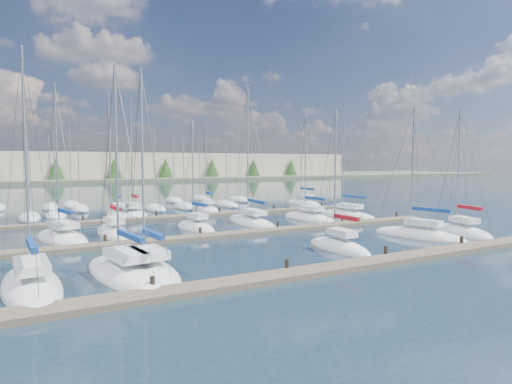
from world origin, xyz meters
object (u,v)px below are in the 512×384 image
sailboat_i (113,232)px  sailboat_m (347,215)px  sailboat_d (339,247)px  sailboat_p (208,210)px  sailboat_h (62,238)px  sailboat_j (196,227)px  sailboat_f (419,235)px  sailboat_c (148,272)px  sailboat_l (309,218)px  sailboat_o (134,215)px  sailboat_g (461,232)px  sailboat_n (118,214)px  sailboat_k (251,222)px  sailboat_a (32,286)px  sailboat_r (303,203)px  sailboat_b (124,274)px

sailboat_i → sailboat_m: bearing=-3.1°
sailboat_d → sailboat_p: (0.97, 28.21, -0.01)m
sailboat_h → sailboat_j: sailboat_h is taller
sailboat_f → sailboat_d: sailboat_f is taller
sailboat_c → sailboat_f: bearing=-1.7°
sailboat_l → sailboat_c: sailboat_l is taller
sailboat_o → sailboat_f: bearing=-52.6°
sailboat_d → sailboat_l: 16.80m
sailboat_g → sailboat_d: 14.43m
sailboat_n → sailboat_k: (11.05, -13.77, -0.01)m
sailboat_l → sailboat_a: bearing=-156.3°
sailboat_n → sailboat_d: size_ratio=1.38×
sailboat_h → sailboat_j: 11.94m
sailboat_m → sailboat_f: sailboat_f is taller
sailboat_i → sailboat_l: size_ratio=1.07×
sailboat_j → sailboat_c: size_ratio=0.89×
sailboat_f → sailboat_j: bearing=124.9°
sailboat_g → sailboat_f: bearing=-173.7°
sailboat_r → sailboat_m: (-3.90, -14.67, -0.02)m
sailboat_p → sailboat_k: sailboat_k is taller
sailboat_i → sailboat_c: bearing=-95.1°
sailboat_g → sailboat_l: 16.02m
sailboat_b → sailboat_r: bearing=33.8°
sailboat_h → sailboat_j: size_ratio=1.22×
sailboat_i → sailboat_d: bearing=-50.0°
sailboat_a → sailboat_b: size_ratio=1.03×
sailboat_d → sailboat_i: bearing=132.9°
sailboat_r → sailboat_n: bearing=178.3°
sailboat_j → sailboat_h: bearing=173.5°
sailboat_r → sailboat_l: (-9.35, -14.45, -0.01)m
sailboat_r → sailboat_l: sailboat_r is taller
sailboat_n → sailboat_h: sailboat_n is taller
sailboat_k → sailboat_f: bearing=-54.1°
sailboat_i → sailboat_o: size_ratio=0.89×
sailboat_k → sailboat_b: size_ratio=1.20×
sailboat_g → sailboat_p: sailboat_p is taller
sailboat_p → sailboat_j: size_ratio=1.13×
sailboat_f → sailboat_a: bearing=168.0°
sailboat_j → sailboat_a: bearing=-141.3°
sailboat_p → sailboat_a: size_ratio=0.97×
sailboat_b → sailboat_m: bearing=18.9°
sailboat_f → sailboat_g: bearing=-20.9°
sailboat_n → sailboat_d: bearing=-64.7°
sailboat_d → sailboat_p: sailboat_p is taller
sailboat_m → sailboat_k: bearing=172.8°
sailboat_a → sailboat_b: sailboat_a is taller
sailboat_f → sailboat_p: size_ratio=0.95×
sailboat_p → sailboat_a: 35.56m
sailboat_p → sailboat_h: (-18.85, -13.81, -0.01)m
sailboat_g → sailboat_p: bearing=129.0°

